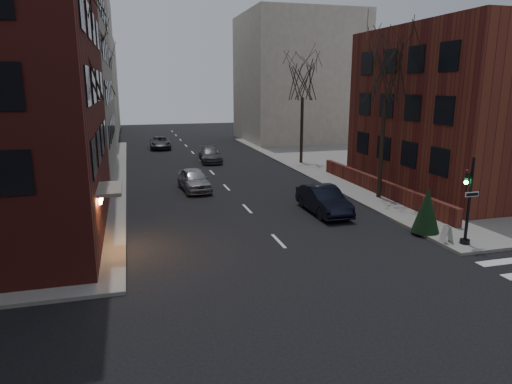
# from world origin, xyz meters

# --- Properties ---
(sidewalk_far_right) EXTENTS (44.00, 44.00, 0.15)m
(sidewalk_far_right) POSITION_xyz_m (29.00, 30.00, 0.07)
(sidewalk_far_right) COLOR gray
(sidewalk_far_right) RESTS_ON ground
(building_right_brick) EXTENTS (12.00, 14.00, 11.00)m
(building_right_brick) POSITION_xyz_m (16.50, 19.00, 5.50)
(building_right_brick) COLOR maroon
(building_right_brick) RESTS_ON ground
(low_wall_right) EXTENTS (0.35, 16.00, 1.00)m
(low_wall_right) POSITION_xyz_m (9.30, 19.00, 0.65)
(low_wall_right) COLOR maroon
(low_wall_right) RESTS_ON sidewalk_far_right
(building_distant_la) EXTENTS (14.00, 16.00, 18.00)m
(building_distant_la) POSITION_xyz_m (-15.00, 55.00, 9.00)
(building_distant_la) COLOR beige
(building_distant_la) RESTS_ON ground
(building_distant_ra) EXTENTS (14.00, 14.00, 16.00)m
(building_distant_ra) POSITION_xyz_m (15.00, 50.00, 8.00)
(building_distant_ra) COLOR beige
(building_distant_ra) RESTS_ON ground
(building_distant_lb) EXTENTS (10.00, 12.00, 14.00)m
(building_distant_lb) POSITION_xyz_m (-13.00, 72.00, 7.00)
(building_distant_lb) COLOR beige
(building_distant_lb) RESTS_ON ground
(traffic_signal) EXTENTS (0.76, 0.44, 4.00)m
(traffic_signal) POSITION_xyz_m (7.94, 8.99, 1.91)
(traffic_signal) COLOR black
(traffic_signal) RESTS_ON sidewalk_far_right
(tree_left_a) EXTENTS (4.18, 4.18, 10.26)m
(tree_left_a) POSITION_xyz_m (-8.80, 14.00, 8.47)
(tree_left_a) COLOR #2D231C
(tree_left_a) RESTS_ON sidewalk_far_left
(tree_left_b) EXTENTS (4.40, 4.40, 10.80)m
(tree_left_b) POSITION_xyz_m (-8.80, 26.00, 8.91)
(tree_left_b) COLOR #2D231C
(tree_left_b) RESTS_ON sidewalk_far_left
(tree_left_c) EXTENTS (3.96, 3.96, 9.72)m
(tree_left_c) POSITION_xyz_m (-8.80, 40.00, 8.03)
(tree_left_c) COLOR #2D231C
(tree_left_c) RESTS_ON sidewalk_far_left
(tree_right_a) EXTENTS (3.96, 3.96, 9.72)m
(tree_right_a) POSITION_xyz_m (8.80, 18.00, 8.03)
(tree_right_a) COLOR #2D231C
(tree_right_a) RESTS_ON sidewalk_far_right
(tree_right_b) EXTENTS (3.74, 3.74, 9.18)m
(tree_right_b) POSITION_xyz_m (8.80, 32.00, 7.59)
(tree_right_b) COLOR #2D231C
(tree_right_b) RESTS_ON sidewalk_far_right
(streetlamp_near) EXTENTS (0.36, 0.36, 6.28)m
(streetlamp_near) POSITION_xyz_m (-8.20, 22.00, 4.24)
(streetlamp_near) COLOR black
(streetlamp_near) RESTS_ON sidewalk_far_left
(streetlamp_far) EXTENTS (0.36, 0.36, 6.28)m
(streetlamp_far) POSITION_xyz_m (-8.20, 42.00, 4.24)
(streetlamp_far) COLOR black
(streetlamp_far) RESTS_ON sidewalk_far_left
(parked_sedan) EXTENTS (1.73, 4.80, 1.57)m
(parked_sedan) POSITION_xyz_m (4.00, 15.90, 0.79)
(parked_sedan) COLOR black
(parked_sedan) RESTS_ON ground
(car_lane_silver) EXTENTS (2.15, 4.63, 1.54)m
(car_lane_silver) POSITION_xyz_m (-2.37, 23.74, 0.77)
(car_lane_silver) COLOR gray
(car_lane_silver) RESTS_ON ground
(car_lane_gray) EXTENTS (2.24, 4.90, 1.39)m
(car_lane_gray) POSITION_xyz_m (0.80, 35.34, 0.70)
(car_lane_gray) COLOR #3F3F44
(car_lane_gray) RESTS_ON ground
(car_lane_far) EXTENTS (2.53, 5.13, 1.40)m
(car_lane_far) POSITION_xyz_m (-3.18, 46.06, 0.70)
(car_lane_far) COLOR #3A393E
(car_lane_far) RESTS_ON ground
(sandwich_board) EXTENTS (0.44, 0.55, 0.80)m
(sandwich_board) POSITION_xyz_m (7.30, 9.38, 0.55)
(sandwich_board) COLOR silver
(sandwich_board) RESTS_ON sidewalk_far_right
(evergreen_shrub) EXTENTS (1.50, 1.50, 2.24)m
(evergreen_shrub) POSITION_xyz_m (7.30, 10.98, 1.27)
(evergreen_shrub) COLOR black
(evergreen_shrub) RESTS_ON sidewalk_far_right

